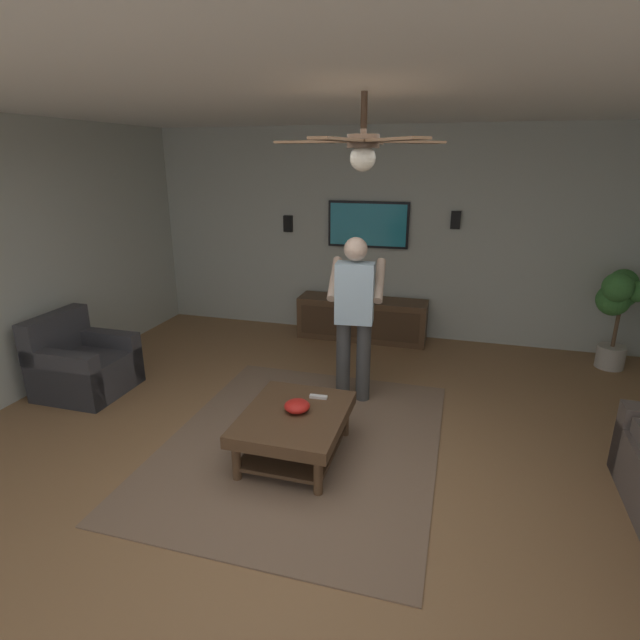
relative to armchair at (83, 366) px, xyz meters
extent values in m
plane|color=olive|center=(-0.96, -2.69, -0.28)|extent=(8.67, 8.67, 0.00)
cube|color=#B2B7AD|center=(2.70, -2.69, 1.08)|extent=(0.10, 6.60, 2.73)
cube|color=white|center=(-0.96, -2.69, 2.50)|extent=(7.43, 6.60, 0.10)
cube|color=#7A604C|center=(-0.33, -2.50, -0.27)|extent=(2.79, 2.26, 0.01)
cube|color=#38383D|center=(0.00, -0.04, -0.08)|extent=(0.80, 0.80, 0.40)
cube|color=#38383D|center=(0.00, 0.28, 0.33)|extent=(0.80, 0.18, 0.42)
cube|color=#38383D|center=(-0.32, -0.04, 0.00)|extent=(0.16, 0.80, 0.56)
cube|color=#38383D|center=(0.32, -0.04, 0.00)|extent=(0.16, 0.80, 0.56)
cube|color=#513823|center=(-0.53, -2.50, 0.07)|extent=(1.00, 0.80, 0.10)
cylinder|color=#513823|center=(-0.11, -2.82, -0.13)|extent=(0.07, 0.07, 0.30)
cylinder|color=#513823|center=(-0.11, -2.18, -0.13)|extent=(0.07, 0.07, 0.30)
cylinder|color=#513823|center=(-0.95, -2.82, -0.13)|extent=(0.07, 0.07, 0.30)
cylinder|color=#513823|center=(-0.95, -2.18, -0.13)|extent=(0.07, 0.07, 0.30)
cube|color=#452F1E|center=(-0.53, -2.50, -0.18)|extent=(0.88, 0.68, 0.03)
cube|color=#513823|center=(2.37, -2.46, 0.00)|extent=(0.44, 1.70, 0.55)
cube|color=#412C1C|center=(2.15, -2.46, 0.00)|extent=(0.01, 1.56, 0.39)
cube|color=black|center=(2.61, -2.46, 1.22)|extent=(0.05, 1.06, 0.60)
cube|color=teal|center=(2.59, -2.46, 1.22)|extent=(0.01, 1.00, 0.54)
cylinder|color=#3F3F3F|center=(0.60, -2.83, 0.13)|extent=(0.14, 0.14, 0.82)
cylinder|color=#3F3F3F|center=(0.58, -2.63, 0.13)|extent=(0.14, 0.14, 0.82)
cube|color=silver|center=(0.59, -2.73, 0.83)|extent=(0.26, 0.38, 0.58)
sphere|color=beige|center=(0.59, -2.73, 1.25)|extent=(0.22, 0.22, 0.22)
cylinder|color=beige|center=(0.79, -2.93, 0.92)|extent=(0.48, 0.14, 0.37)
cylinder|color=beige|center=(0.75, -2.49, 0.92)|extent=(0.48, 0.14, 0.37)
cube|color=white|center=(0.97, -2.69, 0.82)|extent=(0.04, 0.05, 0.16)
cylinder|color=#B7B2A8|center=(2.20, -5.44, -0.15)|extent=(0.31, 0.31, 0.26)
cylinder|color=brown|center=(2.20, -5.44, 0.20)|extent=(0.04, 0.04, 0.43)
sphere|color=#3D7F38|center=(2.29, -5.45, 0.71)|extent=(0.32, 0.32, 0.32)
sphere|color=#3D7F38|center=(2.13, -5.56, 0.66)|extent=(0.24, 0.24, 0.24)
sphere|color=#3D7F38|center=(2.23, -5.37, 0.53)|extent=(0.36, 0.36, 0.36)
sphere|color=#3D7F38|center=(2.09, -5.35, 0.71)|extent=(0.33, 0.33, 0.33)
sphere|color=#3D7F38|center=(2.33, -5.49, 0.57)|extent=(0.28, 0.28, 0.28)
ellipsoid|color=red|center=(-0.51, -2.51, 0.17)|extent=(0.21, 0.21, 0.09)
cube|color=white|center=(-0.24, -2.61, 0.13)|extent=(0.05, 0.15, 0.02)
sphere|color=orange|center=(2.40, -2.20, 0.38)|extent=(0.22, 0.22, 0.22)
cube|color=black|center=(2.62, -3.57, 1.31)|extent=(0.06, 0.12, 0.22)
cube|color=black|center=(2.62, -1.35, 1.19)|extent=(0.06, 0.12, 0.22)
cylinder|color=#4C3828|center=(-0.70, -3.03, 2.29)|extent=(0.04, 0.04, 0.28)
cylinder|color=#4C3828|center=(-0.70, -3.03, 2.15)|extent=(0.20, 0.20, 0.08)
sphere|color=silver|center=(-0.70, -3.03, 2.05)|extent=(0.16, 0.16, 0.16)
cube|color=brown|center=(-0.38, -3.01, 2.15)|extent=(0.57, 0.15, 0.02)
cube|color=brown|center=(-0.65, -2.72, 2.15)|extent=(0.21, 0.57, 0.02)
cube|color=brown|center=(-1.02, -2.97, 2.15)|extent=(0.57, 0.23, 0.02)
cube|color=brown|center=(-0.94, -3.24, 2.15)|extent=(0.50, 0.46, 0.02)
cube|color=brown|center=(-0.49, -3.27, 2.15)|extent=(0.47, 0.49, 0.02)
camera|label=1|loc=(-3.87, -3.66, 2.05)|focal=27.88mm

